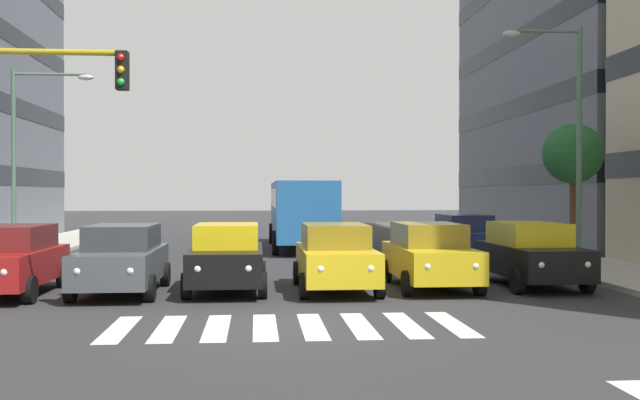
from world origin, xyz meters
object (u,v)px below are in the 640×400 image
at_px(car_5, 11,259).
at_px(car_1, 429,255).
at_px(bus_behind_traffic, 301,207).
at_px(car_4, 122,258).
at_px(street_lamp_right, 28,143).
at_px(car_2, 335,257).
at_px(street_tree_1, 573,154).
at_px(car_0, 530,254).
at_px(street_lamp_left, 568,124).
at_px(car_3, 227,257).
at_px(car_row2_0, 465,237).

bearing_deg(car_5, car_1, -177.79).
xyz_separation_m(car_5, bus_behind_traffic, (-8.07, -14.74, 0.97)).
relative_size(car_4, bus_behind_traffic, 0.42).
bearing_deg(street_lamp_right, car_2, 141.00).
bearing_deg(car_5, street_tree_1, -162.03).
bearing_deg(car_0, street_lamp_right, -26.54).
distance_m(car_2, street_lamp_right, 13.52).
xyz_separation_m(street_lamp_left, street_tree_1, (-1.25, -2.43, -0.79)).
height_order(car_3, street_lamp_left, street_lamp_left).
xyz_separation_m(car_2, car_3, (2.79, -0.24, 0.00)).
bearing_deg(street_lamp_left, bus_behind_traffic, -57.66).
bearing_deg(car_0, street_tree_1, -124.50).
distance_m(car_0, car_4, 10.76).
distance_m(car_1, car_5, 10.62).
relative_size(car_2, street_tree_1, 0.94).
height_order(car_0, car_3, same).
xyz_separation_m(car_2, street_lamp_left, (-7.44, -2.88, 3.75)).
relative_size(car_2, street_lamp_left, 0.60).
distance_m(car_3, car_4, 2.62).
relative_size(car_4, street_tree_1, 0.94).
distance_m(bus_behind_traffic, street_tree_1, 12.88).
xyz_separation_m(car_1, car_row2_0, (-3.14, -7.53, 0.00)).
relative_size(car_2, car_3, 1.00).
bearing_deg(street_lamp_right, car_3, 132.70).
height_order(car_row2_0, street_lamp_right, street_lamp_right).
bearing_deg(street_lamp_left, car_2, 21.20).
xyz_separation_m(car_4, street_lamp_left, (-12.82, -2.93, 3.75)).
distance_m(car_5, street_lamp_right, 9.26).
bearing_deg(bus_behind_traffic, car_3, 79.05).
relative_size(car_1, bus_behind_traffic, 0.42).
distance_m(car_2, car_5, 8.08).
bearing_deg(car_0, car_4, 2.78).
height_order(car_2, car_row2_0, same).
xyz_separation_m(car_3, bus_behind_traffic, (-2.79, -14.39, 0.97)).
distance_m(car_0, street_tree_1, 6.57).
height_order(car_4, bus_behind_traffic, bus_behind_traffic).
bearing_deg(car_1, car_5, 2.21).
relative_size(car_5, bus_behind_traffic, 0.42).
xyz_separation_m(street_lamp_right, street_tree_1, (-18.84, 2.91, -0.48)).
distance_m(car_3, street_tree_1, 12.89).
height_order(car_2, street_lamp_left, street_lamp_left).
distance_m(car_5, car_row2_0, 15.87).
distance_m(car_1, street_lamp_left, 6.69).
height_order(car_row2_0, street_lamp_left, street_lamp_left).
height_order(car_3, street_lamp_right, street_lamp_right).
height_order(car_4, car_row2_0, same).
xyz_separation_m(car_3, street_lamp_left, (-10.22, -2.65, 3.75)).
xyz_separation_m(car_row2_0, bus_behind_traffic, (5.67, -6.81, 0.97)).
bearing_deg(car_0, car_row2_0, -92.43).
height_order(car_3, street_tree_1, street_tree_1).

